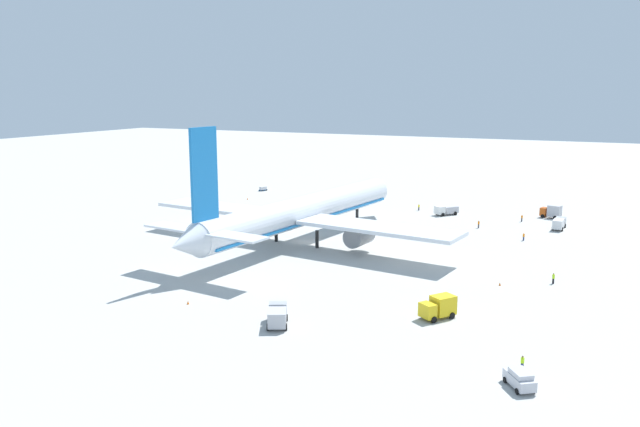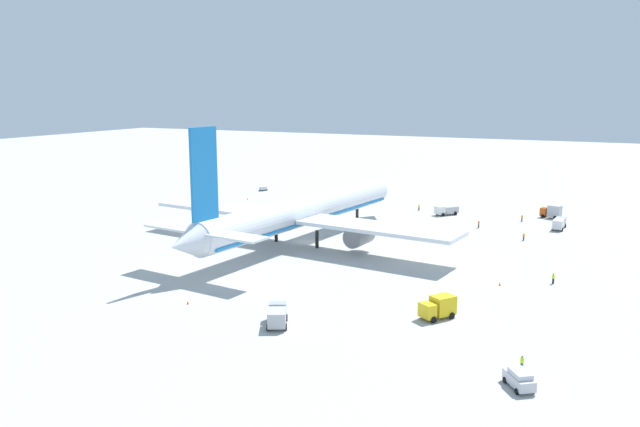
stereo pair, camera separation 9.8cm
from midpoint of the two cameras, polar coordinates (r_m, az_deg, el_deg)
ground_plane at (r=132.49m, az=-1.33°, el=-2.52°), size 600.00×600.00×0.00m
airliner at (r=129.96m, az=-1.71°, el=0.09°), size 73.93×69.35×25.00m
service_truck_0 at (r=166.14m, az=19.96°, el=0.18°), size 3.36×5.16×3.23m
service_truck_1 at (r=90.25m, az=10.55°, el=-8.16°), size 5.45×4.77×3.08m
service_truck_2 at (r=153.67m, az=20.55°, el=-0.81°), size 6.60×2.66×2.42m
service_truck_3 at (r=163.24m, az=11.20°, el=0.32°), size 6.15×5.59×2.39m
service_truck_4 at (r=86.33m, az=-3.81°, el=-9.04°), size 5.84×4.53×2.52m
service_van at (r=72.65m, az=17.36°, el=-13.87°), size 4.39×3.90×1.97m
baggage_cart_0 at (r=199.55m, az=-5.07°, el=2.23°), size 3.18×2.13×1.27m
ground_worker_0 at (r=168.27m, az=8.82°, el=0.56°), size 0.44×0.44×1.70m
ground_worker_1 at (r=159.54m, az=17.56°, el=-0.40°), size 0.51×0.51×1.68m
ground_worker_2 at (r=76.98m, az=17.58°, el=-12.56°), size 0.56×0.56×1.71m
ground_worker_3 at (r=110.68m, az=20.09°, el=-5.45°), size 0.56×0.56×1.78m
ground_worker_4 at (r=139.81m, az=17.70°, el=-1.98°), size 0.52×0.52×1.63m
ground_worker_5 at (r=149.45m, az=13.97°, el=-0.93°), size 0.49×0.49×1.78m
traffic_cone_0 at (r=107.22m, az=15.74°, el=-6.06°), size 0.36×0.36×0.55m
traffic_cone_1 at (r=183.73m, az=-6.45°, el=1.31°), size 0.36×0.36×0.55m
traffic_cone_2 at (r=96.59m, az=-11.66°, el=-7.76°), size 0.36×0.36×0.55m
traffic_cone_3 at (r=181.88m, az=-2.77°, el=1.27°), size 0.36×0.36×0.55m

